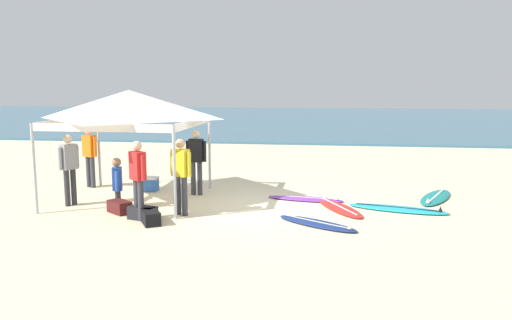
% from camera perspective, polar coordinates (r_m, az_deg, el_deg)
% --- Properties ---
extents(ground_plane, '(80.00, 80.00, 0.00)m').
position_cam_1_polar(ground_plane, '(12.04, -0.35, -5.34)').
color(ground_plane, beige).
extents(sea, '(80.00, 36.00, 0.10)m').
position_cam_1_polar(sea, '(42.18, 5.83, 4.66)').
color(sea, '#386B84').
rests_on(sea, ground).
extents(canopy_tent, '(3.35, 3.35, 2.75)m').
position_cam_1_polar(canopy_tent, '(12.83, -14.10, 6.06)').
color(canopy_tent, '#B7B7BC').
rests_on(canopy_tent, ground).
extents(surfboard_cyan, '(2.34, 1.19, 0.19)m').
position_cam_1_polar(surfboard_cyan, '(12.19, 15.74, -5.32)').
color(surfboard_cyan, '#23B2CC').
rests_on(surfboard_cyan, ground).
extents(surfboard_purple, '(1.98, 0.82, 0.19)m').
position_cam_1_polar(surfboard_purple, '(12.81, 5.62, -4.36)').
color(surfboard_purple, purple).
rests_on(surfboard_purple, ground).
extents(surfboard_teal, '(1.37, 2.20, 0.19)m').
position_cam_1_polar(surfboard_teal, '(13.68, 19.58, -3.99)').
color(surfboard_teal, '#19847F').
rests_on(surfboard_teal, ground).
extents(surfboard_navy, '(1.87, 1.45, 0.19)m').
position_cam_1_polar(surfboard_navy, '(10.61, 6.93, -7.11)').
color(surfboard_navy, navy).
rests_on(surfboard_navy, ground).
extents(surfboard_red, '(1.34, 2.00, 0.19)m').
position_cam_1_polar(surfboard_red, '(11.99, 9.38, -5.33)').
color(surfboard_red, red).
rests_on(surfboard_red, ground).
extents(person_yellow, '(0.52, 0.34, 1.71)m').
position_cam_1_polar(person_yellow, '(11.25, -8.48, -1.27)').
color(person_yellow, '#383842').
rests_on(person_yellow, ground).
extents(person_black, '(0.55, 0.24, 1.71)m').
position_cam_1_polar(person_black, '(13.26, -6.76, 0.25)').
color(person_black, '#383842').
rests_on(person_black, ground).
extents(person_grey, '(0.36, 0.50, 1.71)m').
position_cam_1_polar(person_grey, '(12.83, -20.33, -0.50)').
color(person_grey, '#2D2D33').
rests_on(person_grey, ground).
extents(person_red, '(0.44, 0.40, 1.71)m').
position_cam_1_polar(person_red, '(11.02, -13.18, -1.62)').
color(person_red, '#383842').
rests_on(person_red, ground).
extents(person_orange, '(0.51, 0.35, 1.71)m').
position_cam_1_polar(person_orange, '(14.90, -18.24, 0.79)').
color(person_orange, '#383842').
rests_on(person_orange, ground).
extents(person_blue, '(0.34, 0.52, 1.20)m').
position_cam_1_polar(person_blue, '(12.22, -15.37, -2.29)').
color(person_blue, '#383842').
rests_on(person_blue, ground).
extents(gear_bag_near_tent, '(0.67, 0.62, 0.28)m').
position_cam_1_polar(gear_bag_near_tent, '(11.88, -15.14, -5.13)').
color(gear_bag_near_tent, '#4C1919').
rests_on(gear_bag_near_tent, ground).
extents(gear_bag_by_pole, '(0.58, 0.68, 0.28)m').
position_cam_1_polar(gear_bag_by_pole, '(10.82, -11.79, -6.35)').
color(gear_bag_by_pole, black).
rests_on(gear_bag_by_pole, ground).
extents(gear_bag_on_sand, '(0.67, 0.48, 0.28)m').
position_cam_1_polar(gear_bag_on_sand, '(11.23, -12.66, -5.84)').
color(gear_bag_on_sand, '#232328').
rests_on(gear_bag_on_sand, ground).
extents(cooler_box, '(0.50, 0.36, 0.39)m').
position_cam_1_polar(cooler_box, '(14.09, -12.02, -2.65)').
color(cooler_box, '#2D60B7').
rests_on(cooler_box, ground).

